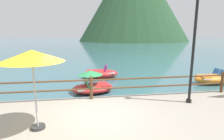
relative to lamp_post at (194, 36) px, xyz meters
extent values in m
plane|color=#3D6B75|center=(-3.78, 39.39, -2.95)|extent=(200.00, 200.00, 0.00)
cylinder|color=brown|center=(-3.78, 0.94, -2.08)|extent=(0.12, 0.12, 0.95)
cylinder|color=brown|center=(2.17, 0.94, -2.08)|extent=(0.12, 0.12, 0.95)
cylinder|color=brown|center=(-3.78, 0.94, -1.75)|extent=(23.80, 0.07, 0.07)
cylinder|color=brown|center=(-3.78, 0.94, -2.13)|extent=(23.80, 0.07, 0.07)
cylinder|color=black|center=(0.00, 0.00, -0.56)|extent=(0.10, 0.10, 3.99)
cylinder|color=black|center=(0.00, 0.00, -2.49)|extent=(0.20, 0.20, 0.12)
cylinder|color=#B2B2B7|center=(-5.38, -1.23, -1.55)|extent=(0.05, 0.05, 2.00)
cone|color=yellow|center=(-5.38, -1.23, -0.47)|extent=(1.70, 1.70, 0.32)
cylinder|color=#333333|center=(-5.38, -1.23, -2.51)|extent=(0.40, 0.40, 0.08)
ellipsoid|color=orange|center=(3.85, 3.67, -2.66)|extent=(2.45, 1.29, 0.59)
cube|color=silver|center=(3.85, 3.67, -2.56)|extent=(1.91, 1.05, 0.06)
cube|color=blue|center=(4.03, 3.92, -2.49)|extent=(0.41, 0.41, 0.08)
cube|color=blue|center=(4.21, 3.92, -2.27)|extent=(0.22, 0.41, 0.43)
cube|color=blue|center=(4.04, 3.43, -2.49)|extent=(0.41, 0.41, 0.08)
cube|color=blue|center=(4.22, 3.43, -2.27)|extent=(0.22, 0.41, 0.43)
cube|color=orange|center=(3.19, 3.65, -2.50)|extent=(0.55, 0.87, 0.12)
ellipsoid|color=red|center=(-3.64, 2.99, -2.72)|extent=(2.38, 1.68, 0.47)
cube|color=silver|center=(-3.64, 2.99, -2.64)|extent=(1.86, 1.36, 0.06)
cube|color=#339956|center=(-3.76, 2.69, -2.57)|extent=(0.46, 0.46, 0.08)
cube|color=#339956|center=(-3.94, 2.66, -2.35)|extent=(0.27, 0.43, 0.43)
cube|color=#339956|center=(-3.85, 3.23, -2.57)|extent=(0.46, 0.46, 0.08)
cube|color=#339956|center=(-4.03, 3.20, -2.35)|extent=(0.27, 0.43, 0.43)
cube|color=red|center=(-3.05, 3.08, -2.58)|extent=(0.62, 1.01, 0.12)
cone|color=#339956|center=(-3.75, 2.97, -1.87)|extent=(1.47, 1.47, 0.22)
ellipsoid|color=red|center=(-2.97, 6.19, -2.65)|extent=(2.52, 1.44, 0.60)
cube|color=silver|center=(-2.97, 6.19, -2.55)|extent=(1.96, 1.18, 0.06)
cube|color=purple|center=(-2.78, 6.46, -2.48)|extent=(0.41, 0.41, 0.08)
cube|color=purple|center=(-2.60, 6.46, -2.26)|extent=(0.22, 0.41, 0.43)
cube|color=purple|center=(-2.80, 5.91, -2.48)|extent=(0.41, 0.41, 0.08)
cube|color=purple|center=(-2.62, 5.91, -2.26)|extent=(0.22, 0.41, 0.43)
cube|color=red|center=(-3.66, 6.21, -2.49)|extent=(0.57, 0.97, 0.12)
cone|color=#284C2D|center=(7.74, 79.56, 8.74)|extent=(25.96, 25.96, 23.38)
camera|label=1|loc=(-3.98, -6.21, 0.09)|focal=28.97mm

